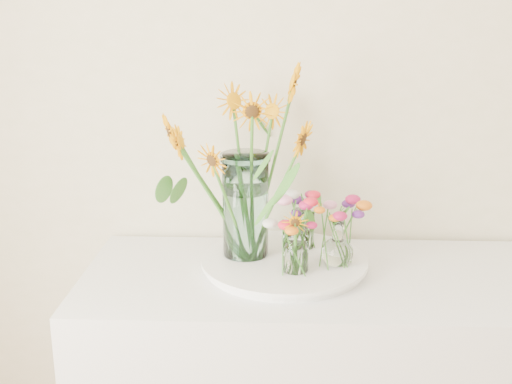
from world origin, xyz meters
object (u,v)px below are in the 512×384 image
Objects in this scene: mason_jar at (245,206)px; small_vase_a at (296,252)px; small_vase_b at (338,243)px; tray at (284,264)px; small_vase_c at (303,230)px.

mason_jar is 2.54× the size of small_vase_a.
mason_jar is at bearing 140.61° from small_vase_a.
mason_jar reaches higher than small_vase_b.
tray is at bearing 168.97° from small_vase_b.
small_vase_a is at bearing -70.26° from tray.
small_vase_b is (0.12, 0.06, 0.00)m from small_vase_a.
small_vase_c is at bearing 60.46° from tray.
tray is 3.75× the size of small_vase_a.
small_vase_c reaches higher than tray.
tray is at bearing -16.27° from mason_jar.
small_vase_b reaches higher than small_vase_c.
tray is at bearing 109.74° from small_vase_a.
tray is 3.78× the size of small_vase_c.
mason_jar is 2.55× the size of small_vase_c.
tray is 1.48× the size of mason_jar.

